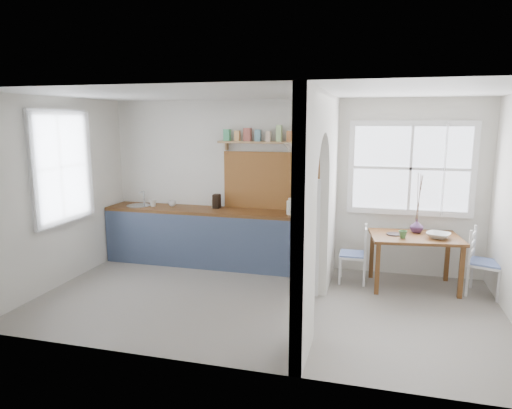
% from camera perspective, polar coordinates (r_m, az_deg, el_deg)
% --- Properties ---
extents(floor, '(5.80, 3.20, 0.01)m').
position_cam_1_polar(floor, '(5.95, 0.84, -12.09)').
color(floor, gray).
rests_on(floor, ground).
extents(ceiling, '(5.80, 3.20, 0.01)m').
position_cam_1_polar(ceiling, '(5.50, 0.92, 13.78)').
color(ceiling, silver).
rests_on(ceiling, walls).
extents(walls, '(5.81, 3.21, 2.60)m').
position_cam_1_polar(walls, '(5.58, 0.88, 0.33)').
color(walls, silver).
rests_on(walls, floor).
extents(partition, '(0.12, 3.20, 2.60)m').
position_cam_1_polar(partition, '(5.49, 8.14, 1.65)').
color(partition, silver).
rests_on(partition, floor).
extents(kitchen_window, '(0.10, 1.16, 1.50)m').
position_cam_1_polar(kitchen_window, '(6.81, -23.31, 4.30)').
color(kitchen_window, white).
rests_on(kitchen_window, walls).
extents(nook_window, '(1.76, 0.10, 1.30)m').
position_cam_1_polar(nook_window, '(6.94, 18.76, 4.28)').
color(nook_window, white).
rests_on(nook_window, walls).
extents(counter, '(3.50, 0.60, 0.90)m').
position_cam_1_polar(counter, '(7.33, -5.23, -3.99)').
color(counter, brown).
rests_on(counter, floor).
extents(sink, '(0.40, 0.40, 0.02)m').
position_cam_1_polar(sink, '(7.75, -14.42, -0.20)').
color(sink, silver).
rests_on(sink, counter).
extents(backsplash, '(1.65, 0.03, 0.90)m').
position_cam_1_polar(backsplash, '(7.13, 2.35, 2.96)').
color(backsplash, '#945C33').
rests_on(backsplash, walls).
extents(shelf, '(1.75, 0.20, 0.21)m').
position_cam_1_polar(shelf, '(6.99, 2.24, 8.25)').
color(shelf, '#A37A47').
rests_on(shelf, walls).
extents(pendant_lamp, '(0.26, 0.26, 0.16)m').
position_cam_1_polar(pendant_lamp, '(6.60, 4.60, 6.95)').
color(pendant_lamp, beige).
rests_on(pendant_lamp, ceiling).
extents(utensil_rail, '(0.02, 0.50, 0.02)m').
position_cam_1_polar(utensil_rail, '(6.33, 8.25, 2.81)').
color(utensil_rail, silver).
rests_on(utensil_rail, partition).
extents(dining_table, '(1.27, 0.93, 0.74)m').
position_cam_1_polar(dining_table, '(6.69, 19.12, -6.76)').
color(dining_table, brown).
rests_on(dining_table, floor).
extents(chair_left, '(0.38, 0.38, 0.82)m').
position_cam_1_polar(chair_left, '(6.66, 12.00, -6.07)').
color(chair_left, white).
rests_on(chair_left, floor).
extents(chair_right, '(0.52, 0.52, 0.89)m').
position_cam_1_polar(chair_right, '(6.74, 26.81, -6.50)').
color(chair_right, white).
rests_on(chair_right, floor).
extents(kettle, '(0.22, 0.18, 0.25)m').
position_cam_1_polar(kettle, '(6.80, 4.48, -0.22)').
color(kettle, beige).
rests_on(kettle, counter).
extents(mug_a, '(0.14, 0.14, 0.11)m').
position_cam_1_polar(mug_a, '(7.61, -12.74, 0.19)').
color(mug_a, silver).
rests_on(mug_a, counter).
extents(mug_b, '(0.16, 0.16, 0.10)m').
position_cam_1_polar(mug_b, '(7.55, -10.42, 0.14)').
color(mug_b, silver).
rests_on(mug_b, counter).
extents(knife_block, '(0.10, 0.14, 0.22)m').
position_cam_1_polar(knife_block, '(7.30, -4.94, 0.42)').
color(knife_block, black).
rests_on(knife_block, counter).
extents(jar, '(0.11, 0.11, 0.14)m').
position_cam_1_polar(jar, '(7.31, -5.20, 0.10)').
color(jar, tan).
rests_on(jar, counter).
extents(towel_magenta, '(0.02, 0.03, 0.52)m').
position_cam_1_polar(towel_magenta, '(6.67, 7.81, -7.13)').
color(towel_magenta, '#D43362').
rests_on(towel_magenta, counter).
extents(towel_orange, '(0.02, 0.03, 0.49)m').
position_cam_1_polar(towel_orange, '(6.62, 7.74, -7.50)').
color(towel_orange, orange).
rests_on(towel_orange, counter).
extents(bowl, '(0.39, 0.39, 0.07)m').
position_cam_1_polar(bowl, '(6.56, 21.83, -3.61)').
color(bowl, silver).
rests_on(bowl, dining_table).
extents(table_cup, '(0.14, 0.14, 0.10)m').
position_cam_1_polar(table_cup, '(6.39, 17.89, -3.57)').
color(table_cup, '#488143').
rests_on(table_cup, dining_table).
extents(plate, '(0.25, 0.25, 0.02)m').
position_cam_1_polar(plate, '(6.55, 16.87, -3.56)').
color(plate, black).
rests_on(plate, dining_table).
extents(vase, '(0.22, 0.22, 0.19)m').
position_cam_1_polar(vase, '(6.75, 19.44, -2.55)').
color(vase, '#44284C').
rests_on(vase, dining_table).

